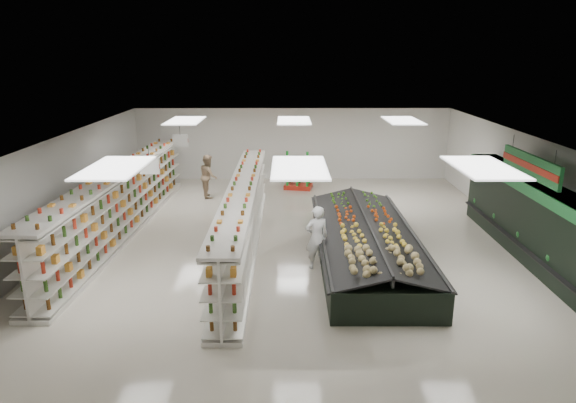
{
  "coord_description": "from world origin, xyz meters",
  "views": [
    {
      "loc": [
        -0.28,
        -14.9,
        5.56
      ],
      "look_at": [
        -0.23,
        0.19,
        1.17
      ],
      "focal_mm": 32.0,
      "sensor_mm": 36.0,
      "label": 1
    }
  ],
  "objects_px": {
    "shopper_main": "(317,237)",
    "shopper_background": "(208,176)",
    "produce_island": "(366,241)",
    "soda_endcap": "(298,172)",
    "gondola_center": "(243,219)",
    "gondola_left": "(122,205)"
  },
  "relations": [
    {
      "from": "gondola_center",
      "to": "soda_endcap",
      "type": "height_order",
      "value": "gondola_center"
    },
    {
      "from": "produce_island",
      "to": "gondola_center",
      "type": "bearing_deg",
      "value": 165.8
    },
    {
      "from": "produce_island",
      "to": "shopper_background",
      "type": "bearing_deg",
      "value": 129.7
    },
    {
      "from": "shopper_main",
      "to": "shopper_background",
      "type": "relative_size",
      "value": 1.01
    },
    {
      "from": "produce_island",
      "to": "shopper_main",
      "type": "bearing_deg",
      "value": -154.79
    },
    {
      "from": "soda_endcap",
      "to": "shopper_background",
      "type": "bearing_deg",
      "value": -160.4
    },
    {
      "from": "soda_endcap",
      "to": "shopper_background",
      "type": "distance_m",
      "value": 3.82
    },
    {
      "from": "produce_island",
      "to": "shopper_background",
      "type": "height_order",
      "value": "shopper_background"
    },
    {
      "from": "gondola_left",
      "to": "gondola_center",
      "type": "distance_m",
      "value": 4.14
    },
    {
      "from": "produce_island",
      "to": "shopper_main",
      "type": "xyz_separation_m",
      "value": [
        -1.42,
        -0.67,
        0.35
      ]
    },
    {
      "from": "gondola_center",
      "to": "produce_island",
      "type": "distance_m",
      "value": 3.61
    },
    {
      "from": "gondola_center",
      "to": "shopper_main",
      "type": "xyz_separation_m",
      "value": [
        2.06,
        -1.55,
        -0.01
      ]
    },
    {
      "from": "gondola_left",
      "to": "soda_endcap",
      "type": "relative_size",
      "value": 7.81
    },
    {
      "from": "gondola_left",
      "to": "soda_endcap",
      "type": "height_order",
      "value": "gondola_left"
    },
    {
      "from": "gondola_center",
      "to": "soda_endcap",
      "type": "xyz_separation_m",
      "value": [
        1.77,
        6.8,
        -0.14
      ]
    },
    {
      "from": "gondola_center",
      "to": "produce_island",
      "type": "bearing_deg",
      "value": -14.09
    },
    {
      "from": "gondola_center",
      "to": "soda_endcap",
      "type": "relative_size",
      "value": 7.26
    },
    {
      "from": "produce_island",
      "to": "shopper_background",
      "type": "xyz_separation_m",
      "value": [
        -5.31,
        6.4,
        0.34
      ]
    },
    {
      "from": "shopper_main",
      "to": "shopper_background",
      "type": "distance_m",
      "value": 8.07
    },
    {
      "from": "gondola_left",
      "to": "shopper_main",
      "type": "distance_m",
      "value": 6.63
    },
    {
      "from": "soda_endcap",
      "to": "shopper_main",
      "type": "bearing_deg",
      "value": -87.99
    },
    {
      "from": "shopper_main",
      "to": "soda_endcap",
      "type": "bearing_deg",
      "value": -104.16
    }
  ]
}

